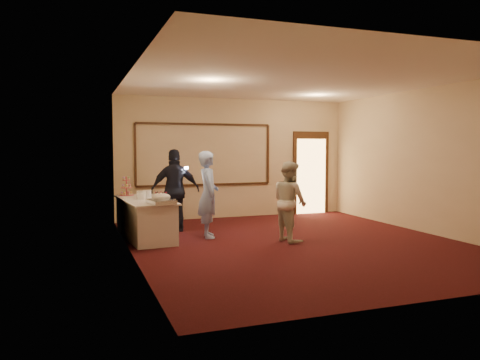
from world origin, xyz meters
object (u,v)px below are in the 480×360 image
at_px(buffet_table, 145,218).
at_px(woman, 290,201).
at_px(plate_stack_a, 141,195).
at_px(plate_stack_b, 147,194).
at_px(pavlova_tray, 161,199).
at_px(tart, 159,199).
at_px(man, 208,194).
at_px(cupcake_stand, 126,188).
at_px(guest, 175,190).

distance_m(buffet_table, woman, 2.84).
height_order(plate_stack_a, plate_stack_b, plate_stack_a).
distance_m(pavlova_tray, woman, 2.40).
height_order(tart, man, man).
height_order(cupcake_stand, plate_stack_b, cupcake_stand).
bearing_deg(guest, man, 125.79).
bearing_deg(plate_stack_b, tart, -78.39).
distance_m(man, woman, 1.61).
distance_m(buffet_table, pavlova_tray, 1.03).
height_order(buffet_table, tart, tart).
height_order(buffet_table, cupcake_stand, cupcake_stand).
xyz_separation_m(pavlova_tray, guest, (0.56, 1.45, 0.01)).
xyz_separation_m(plate_stack_a, guest, (0.79, 0.55, 0.02)).
relative_size(cupcake_stand, plate_stack_a, 2.31).
bearing_deg(cupcake_stand, plate_stack_b, -58.81).
distance_m(pavlova_tray, cupcake_stand, 1.79).
height_order(plate_stack_b, woman, woman).
distance_m(cupcake_stand, plate_stack_a, 0.86).
bearing_deg(buffet_table, tart, -59.61).
bearing_deg(pavlova_tray, cupcake_stand, 103.44).
height_order(pavlova_tray, tart, pavlova_tray).
relative_size(cupcake_stand, plate_stack_b, 2.48).
bearing_deg(woman, pavlova_tray, 75.71).
bearing_deg(woman, tart, 63.34).
height_order(cupcake_stand, plate_stack_a, cupcake_stand).
relative_size(buffet_table, plate_stack_b, 12.65).
bearing_deg(woman, buffet_table, 57.67).
height_order(man, woman, man).
relative_size(plate_stack_b, guest, 0.10).
height_order(buffet_table, pavlova_tray, pavlova_tray).
bearing_deg(pavlova_tray, tart, 83.18).
relative_size(buffet_table, guest, 1.27).
height_order(pavlova_tray, man, man).
xyz_separation_m(cupcake_stand, man, (1.45, -1.18, -0.07)).
height_order(buffet_table, man, man).
bearing_deg(buffet_table, woman, -25.57).
height_order(plate_stack_b, man, man).
bearing_deg(plate_stack_a, pavlova_tray, -76.13).
bearing_deg(guest, plate_stack_a, 42.76).
bearing_deg(guest, plate_stack_b, 31.78).
distance_m(cupcake_stand, man, 1.87).
bearing_deg(man, plate_stack_a, 83.35).
bearing_deg(woman, man, 50.08).
relative_size(buffet_table, plate_stack_a, 11.79).
height_order(cupcake_stand, man, man).
bearing_deg(cupcake_stand, man, -39.08).
distance_m(pavlova_tray, plate_stack_a, 0.93).
distance_m(tart, woman, 2.47).
distance_m(plate_stack_b, man, 1.26).
relative_size(pavlova_tray, guest, 0.34).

